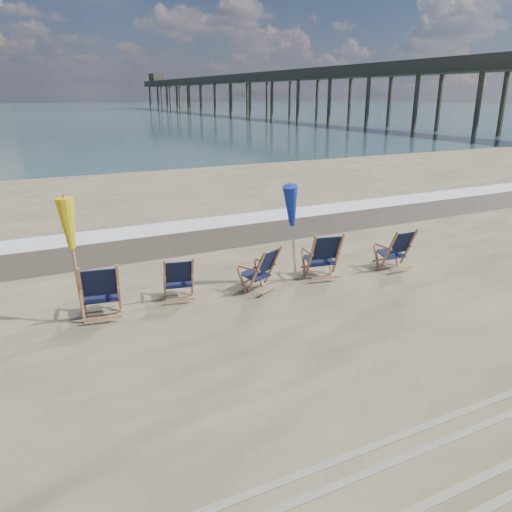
# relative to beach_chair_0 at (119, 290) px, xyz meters

# --- Properties ---
(ocean) EXTENTS (400.00, 400.00, 0.00)m
(ocean) POSITION_rel_beach_chair_0_xyz_m (2.53, 125.47, -0.55)
(ocean) COLOR #314E51
(ocean) RESTS_ON ground
(surf_foam) EXTENTS (200.00, 1.40, 0.01)m
(surf_foam) POSITION_rel_beach_chair_0_xyz_m (2.53, 5.77, -0.55)
(surf_foam) COLOR silver
(surf_foam) RESTS_ON ground
(wet_sand_strip) EXTENTS (200.00, 2.60, 0.00)m
(wet_sand_strip) POSITION_rel_beach_chair_0_xyz_m (2.53, 4.27, -0.55)
(wet_sand_strip) COLOR #42362A
(wet_sand_strip) RESTS_ON ground
(tire_tracks) EXTENTS (80.00, 1.30, 0.01)m
(tire_tracks) POSITION_rel_beach_chair_0_xyz_m (2.53, -5.33, -0.54)
(tire_tracks) COLOR gray
(tire_tracks) RESTS_ON ground
(beach_chair_0) EXTENTS (0.84, 0.91, 1.10)m
(beach_chair_0) POSITION_rel_beach_chair_0_xyz_m (0.00, 0.00, 0.00)
(beach_chair_0) COLOR black
(beach_chair_0) RESTS_ON ground
(beach_chair_1) EXTENTS (0.74, 0.79, 0.93)m
(beach_chair_1) POSITION_rel_beach_chair_0_xyz_m (1.43, 0.18, -0.08)
(beach_chair_1) COLOR black
(beach_chair_1) RESTS_ON ground
(beach_chair_2) EXTENTS (0.85, 0.89, 0.97)m
(beach_chair_2) POSITION_rel_beach_chair_0_xyz_m (3.12, 0.04, -0.06)
(beach_chair_2) COLOR black
(beach_chair_2) RESTS_ON ground
(beach_chair_3) EXTENTS (0.85, 0.92, 1.10)m
(beach_chair_3) POSITION_rel_beach_chair_0_xyz_m (4.62, -0.11, 0.00)
(beach_chair_3) COLOR black
(beach_chair_3) RESTS_ON ground
(beach_chair_4) EXTENTS (0.66, 0.74, 1.02)m
(beach_chair_4) POSITION_rel_beach_chair_0_xyz_m (6.42, -0.31, -0.04)
(beach_chair_4) COLOR black
(beach_chair_4) RESTS_ON ground
(umbrella_yellow) EXTENTS (0.30, 0.30, 2.20)m
(umbrella_yellow) POSITION_rel_beach_chair_0_xyz_m (-0.65, 0.14, 1.12)
(umbrella_yellow) COLOR #B1764F
(umbrella_yellow) RESTS_ON ground
(umbrella_blue) EXTENTS (0.30, 0.30, 2.15)m
(umbrella_blue) POSITION_rel_beach_chair_0_xyz_m (3.64, 0.14, 1.08)
(umbrella_blue) COLOR #A5A5AD
(umbrella_blue) RESTS_ON ground
(fishing_pier) EXTENTS (4.40, 140.00, 9.30)m
(fishing_pier) POSITION_rel_beach_chair_0_xyz_m (40.53, 71.47, 4.10)
(fishing_pier) COLOR #4A4236
(fishing_pier) RESTS_ON ground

